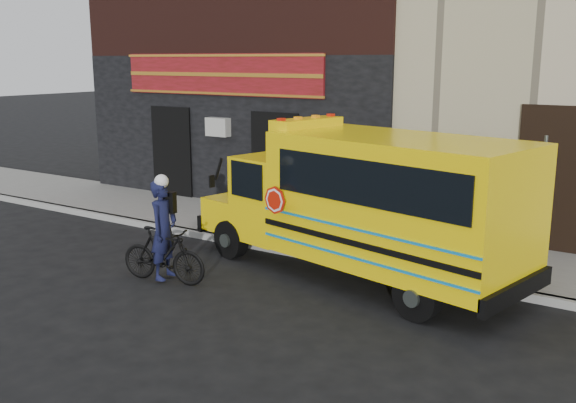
# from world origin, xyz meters

# --- Properties ---
(ground) EXTENTS (120.00, 120.00, 0.00)m
(ground) POSITION_xyz_m (0.00, 0.00, 0.00)
(ground) COLOR black
(ground) RESTS_ON ground
(curb) EXTENTS (40.00, 0.20, 0.15)m
(curb) POSITION_xyz_m (0.00, 2.60, 0.07)
(curb) COLOR gray
(curb) RESTS_ON ground
(sidewalk) EXTENTS (40.00, 3.00, 0.15)m
(sidewalk) POSITION_xyz_m (0.00, 4.10, 0.07)
(sidewalk) COLOR slate
(sidewalk) RESTS_ON ground
(school_bus) EXTENTS (7.20, 3.60, 2.92)m
(school_bus) POSITION_xyz_m (1.07, 2.08, 1.51)
(school_bus) COLOR black
(school_bus) RESTS_ON ground
(sign_pole) EXTENTS (0.12, 0.23, 2.78)m
(sign_pole) POSITION_xyz_m (3.85, 3.16, 1.55)
(sign_pole) COLOR #464E4A
(sign_pole) RESTS_ON ground
(bicycle) EXTENTS (1.80, 0.79, 1.04)m
(bicycle) POSITION_xyz_m (-2.04, -0.09, 0.52)
(bicycle) COLOR black
(bicycle) RESTS_ON ground
(cyclist) EXTENTS (0.57, 0.75, 1.86)m
(cyclist) POSITION_xyz_m (-2.09, 0.00, 0.93)
(cyclist) COLOR #111333
(cyclist) RESTS_ON ground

